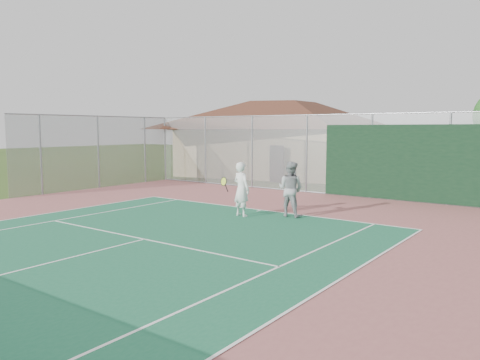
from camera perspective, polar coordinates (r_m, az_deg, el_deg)
name	(u,v)px	position (r m, az deg, el deg)	size (l,w,h in m)	color
back_fence	(373,159)	(19.99, 15.96, 2.54)	(20.08, 0.11, 3.53)	gray
side_fence_left	(98,152)	(23.82, -16.88, 3.27)	(0.08, 9.00, 3.50)	gray
clubhouse	(284,131)	(29.47, 5.33, 5.99)	(14.01, 10.74, 5.43)	tan
bleachers	(230,167)	(28.15, -1.22, 1.54)	(2.95, 1.87, 1.08)	#B9402A
player_white_front	(241,190)	(15.32, 0.13, -1.18)	(1.04, 0.68, 1.79)	white
player_grey_back	(291,190)	(15.37, 6.18, -1.17)	(0.90, 0.71, 1.81)	#9C9EA0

